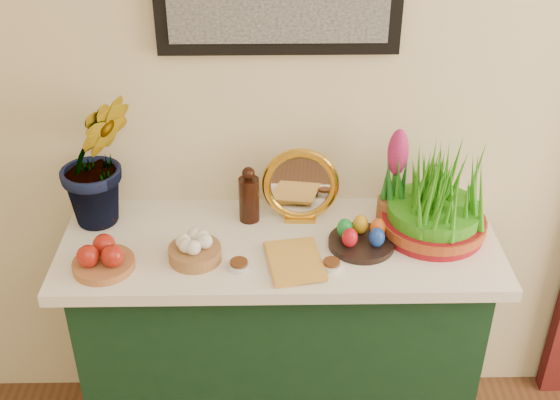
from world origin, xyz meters
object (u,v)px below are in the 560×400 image
object	(u,v)px
book	(268,264)
wheatgrass_sabzeh	(436,200)
mirror	(300,186)
hyacinth_green	(94,139)
sideboard	(280,346)

from	to	relation	value
book	wheatgrass_sabzeh	world-z (taller)	wheatgrass_sabzeh
mirror	wheatgrass_sabzeh	xyz separation A→B (m)	(0.42, -0.10, -0.00)
hyacinth_green	mirror	distance (m)	0.67
wheatgrass_sabzeh	hyacinth_green	bearing A→B (deg)	175.05
book	wheatgrass_sabzeh	xyz separation A→B (m)	(0.53, 0.18, 0.11)
mirror	book	distance (m)	0.31
book	hyacinth_green	bearing A→B (deg)	144.35
wheatgrass_sabzeh	mirror	bearing A→B (deg)	167.35
book	sideboard	bearing A→B (deg)	67.05
hyacinth_green	mirror	size ratio (longest dim) A/B	2.34
sideboard	wheatgrass_sabzeh	size ratio (longest dim) A/B	3.80
hyacinth_green	book	distance (m)	0.67
sideboard	wheatgrass_sabzeh	world-z (taller)	wheatgrass_sabzeh
mirror	wheatgrass_sabzeh	world-z (taller)	wheatgrass_sabzeh
mirror	wheatgrass_sabzeh	bearing A→B (deg)	-12.65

